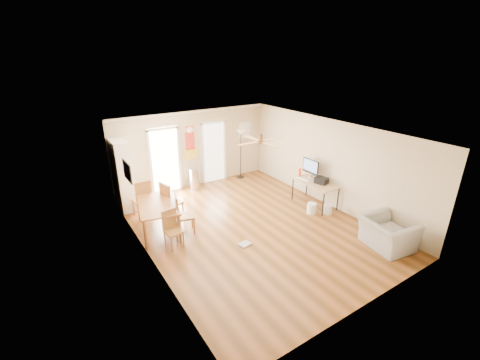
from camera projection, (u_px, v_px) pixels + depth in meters
floor at (252, 226)px, 8.64m from camera, size 7.00×7.00×0.00m
ceiling at (254, 132)px, 7.66m from camera, size 5.50×7.00×0.00m
wall_back at (194, 149)px, 10.88m from camera, size 5.50×0.04×2.60m
wall_front at (371, 248)px, 5.42m from camera, size 5.50×0.04×2.60m
wall_left at (146, 209)px, 6.77m from camera, size 0.04×7.00×2.60m
wall_right at (328, 163)px, 9.53m from camera, size 0.04×7.00×2.60m
crown_molding at (254, 133)px, 7.68m from camera, size 5.50×7.00×0.08m
kitchen_doorway at (165, 162)px, 10.43m from camera, size 0.90×0.10×2.10m
bathroom_doorway at (214, 153)px, 11.34m from camera, size 0.80×0.10×2.10m
wall_decal at (190, 143)px, 10.70m from camera, size 0.46×0.03×1.10m
ac_grille at (244, 130)px, 11.73m from camera, size 0.50×0.04×0.60m
framed_poster at (127, 171)px, 7.72m from camera, size 0.04×0.66×0.48m
ceiling_fan at (261, 141)px, 7.49m from camera, size 1.24×1.24×0.20m
bookshelf at (122, 175)px, 9.32m from camera, size 0.51×0.98×2.09m
dining_table at (159, 217)px, 8.30m from camera, size 1.25×1.73×0.78m
dining_chair_right_a at (172, 201)px, 8.86m from camera, size 0.55×0.55×1.10m
dining_chair_right_b at (185, 214)px, 8.18m from camera, size 0.54×0.54×1.06m
dining_chair_near at (173, 230)px, 7.60m from camera, size 0.43×0.43×0.92m
dining_chair_far at (142, 198)px, 8.99m from camera, size 0.50×0.50×1.12m
trash_can at (194, 179)px, 10.86m from camera, size 0.37×0.37×0.73m
torchiere_lamp at (241, 154)px, 11.66m from camera, size 0.40×0.40×1.81m
computer_desk at (314, 194)px, 9.74m from camera, size 0.69×1.37×0.74m
imac at (310, 169)px, 9.83m from camera, size 0.11×0.64×0.60m
keyboard at (302, 179)px, 9.83m from camera, size 0.24×0.45×0.02m
printer at (321, 180)px, 9.51m from camera, size 0.37×0.41×0.18m
orange_bottle at (300, 172)px, 10.02m from camera, size 0.09×0.09×0.27m
wastebasket_a at (312, 208)px, 9.30m from camera, size 0.33×0.33×0.31m
wastebasket_b at (328, 209)px, 9.29m from camera, size 0.29×0.29×0.29m
floor_cloth at (245, 244)px, 7.81m from camera, size 0.32×0.27×0.04m
armchair at (387, 233)px, 7.62m from camera, size 1.16×1.27×0.73m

